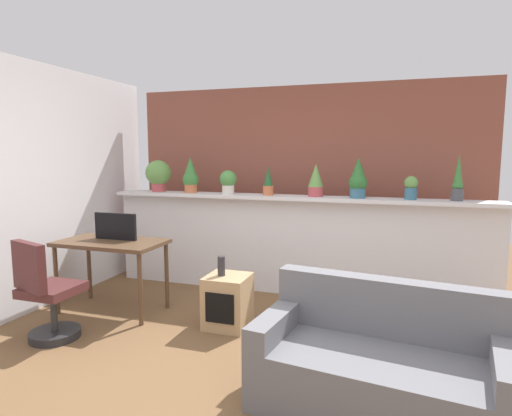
# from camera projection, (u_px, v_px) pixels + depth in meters

# --- Properties ---
(ground_plane) EXTENTS (12.00, 12.00, 0.00)m
(ground_plane) POSITION_uv_depth(u_px,v_px,m) (229.00, 374.00, 3.23)
(ground_plane) COLOR brown
(divider_wall) EXTENTS (4.48, 0.16, 1.13)m
(divider_wall) POSITION_uv_depth(u_px,v_px,m) (291.00, 246.00, 5.04)
(divider_wall) COLOR white
(divider_wall) RESTS_ON ground
(plant_shelf) EXTENTS (4.48, 0.35, 0.04)m
(plant_shelf) POSITION_uv_depth(u_px,v_px,m) (291.00, 198.00, 4.93)
(plant_shelf) COLOR white
(plant_shelf) RESTS_ON divider_wall
(brick_wall_behind) EXTENTS (4.48, 0.10, 2.50)m
(brick_wall_behind) POSITION_uv_depth(u_px,v_px,m) (303.00, 185.00, 5.52)
(brick_wall_behind) COLOR brown
(brick_wall_behind) RESTS_ON ground
(side_wall_left) EXTENTS (0.12, 4.40, 2.60)m
(side_wall_left) POSITION_uv_depth(u_px,v_px,m) (8.00, 189.00, 4.21)
(side_wall_left) COLOR white
(side_wall_left) RESTS_ON ground
(potted_plant_0) EXTENTS (0.32, 0.32, 0.40)m
(potted_plant_0) POSITION_uv_depth(u_px,v_px,m) (158.00, 174.00, 5.47)
(potted_plant_0) COLOR #B7474C
(potted_plant_0) RESTS_ON plant_shelf
(potted_plant_1) EXTENTS (0.20, 0.20, 0.44)m
(potted_plant_1) POSITION_uv_depth(u_px,v_px,m) (191.00, 176.00, 5.32)
(potted_plant_1) COLOR #C66B42
(potted_plant_1) RESTS_ON plant_shelf
(potted_plant_2) EXTENTS (0.20, 0.20, 0.29)m
(potted_plant_2) POSITION_uv_depth(u_px,v_px,m) (228.00, 181.00, 5.11)
(potted_plant_2) COLOR silver
(potted_plant_2) RESTS_ON plant_shelf
(potted_plant_3) EXTENTS (0.12, 0.12, 0.34)m
(potted_plant_3) POSITION_uv_depth(u_px,v_px,m) (268.00, 182.00, 4.98)
(potted_plant_3) COLOR #C66B42
(potted_plant_3) RESTS_ON plant_shelf
(potted_plant_4) EXTENTS (0.17, 0.17, 0.37)m
(potted_plant_4) POSITION_uv_depth(u_px,v_px,m) (316.00, 180.00, 4.84)
(potted_plant_4) COLOR #B7474C
(potted_plant_4) RESTS_ON plant_shelf
(potted_plant_5) EXTENTS (0.20, 0.20, 0.44)m
(potted_plant_5) POSITION_uv_depth(u_px,v_px,m) (358.00, 179.00, 4.67)
(potted_plant_5) COLOR #386B84
(potted_plant_5) RESTS_ON plant_shelf
(potted_plant_6) EXTENTS (0.14, 0.14, 0.25)m
(potted_plant_6) POSITION_uv_depth(u_px,v_px,m) (411.00, 187.00, 4.52)
(potted_plant_6) COLOR #386B84
(potted_plant_6) RESTS_ON plant_shelf
(potted_plant_7) EXTENTS (0.12, 0.12, 0.49)m
(potted_plant_7) POSITION_uv_depth(u_px,v_px,m) (458.00, 181.00, 4.40)
(potted_plant_7) COLOR #4C4C51
(potted_plant_7) RESTS_ON plant_shelf
(desk) EXTENTS (1.10, 0.60, 0.75)m
(desk) POSITION_uv_depth(u_px,v_px,m) (111.00, 249.00, 4.46)
(desk) COLOR brown
(desk) RESTS_ON ground
(tv_monitor) EXTENTS (0.49, 0.04, 0.28)m
(tv_monitor) POSITION_uv_depth(u_px,v_px,m) (116.00, 226.00, 4.50)
(tv_monitor) COLOR black
(tv_monitor) RESTS_ON desk
(office_chair) EXTENTS (0.50, 0.50, 0.91)m
(office_chair) POSITION_uv_depth(u_px,v_px,m) (47.00, 298.00, 3.77)
(office_chair) COLOR #262628
(office_chair) RESTS_ON ground
(side_cube_shelf) EXTENTS (0.40, 0.41, 0.50)m
(side_cube_shelf) POSITION_uv_depth(u_px,v_px,m) (228.00, 301.00, 4.08)
(side_cube_shelf) COLOR tan
(side_cube_shelf) RESTS_ON ground
(vase_on_shelf) EXTENTS (0.07, 0.07, 0.19)m
(vase_on_shelf) POSITION_uv_depth(u_px,v_px,m) (221.00, 266.00, 4.05)
(vase_on_shelf) COLOR #2D2D33
(vase_on_shelf) RESTS_ON side_cube_shelf
(couch) EXTENTS (1.65, 0.97, 0.80)m
(couch) POSITION_uv_depth(u_px,v_px,m) (380.00, 367.00, 2.76)
(couch) COLOR slate
(couch) RESTS_ON ground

